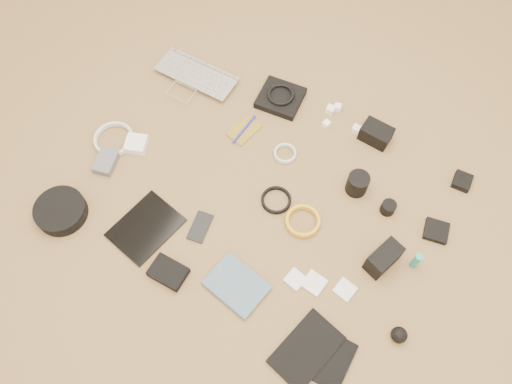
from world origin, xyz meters
The scene contains 33 objects.
laptop centered at (-0.49, 0.34, 0.01)m, with size 0.35×0.24×0.03m, color silver.
headphone_pouch centered at (-0.12, 0.45, 0.02)m, with size 0.17×0.16×0.03m, color black.
headphones centered at (-0.12, 0.45, 0.04)m, with size 0.11×0.11×0.01m, color black.
charger_a centered at (0.08, 0.50, 0.01)m, with size 0.03×0.03×0.03m, color white.
charger_b centered at (0.10, 0.52, 0.01)m, with size 0.03×0.03×0.03m, color white.
charger_c centered at (0.21, 0.46, 0.01)m, with size 0.03×0.03×0.03m, color white.
charger_d centered at (0.10, 0.42, 0.01)m, with size 0.03×0.03×0.02m, color white.
dslr_camera centered at (0.29, 0.46, 0.03)m, with size 0.12×0.08×0.07m, color black.
lens_pouch centered at (0.66, 0.43, 0.01)m, with size 0.06×0.07×0.03m, color black.
notebook_olive centered at (-0.18, 0.25, 0.00)m, with size 0.08×0.13×0.01m, color olive.
pen_blue centered at (-0.18, 0.25, 0.01)m, with size 0.01×0.01×0.16m, color #1621B3.
cable_white_a centered at (0.01, 0.22, 0.01)m, with size 0.09×0.09×0.01m, color silver.
lens_a centered at (0.31, 0.21, 0.04)m, with size 0.08×0.08×0.09m, color black.
lens_b centered at (0.45, 0.18, 0.02)m, with size 0.05×0.05×0.05m, color black.
card_reader centered at (0.64, 0.19, 0.01)m, with size 0.08×0.08×0.02m, color black.
power_brick centered at (-0.52, -0.02, 0.02)m, with size 0.08×0.08×0.03m, color white.
cable_white_b centered at (-0.61, -0.04, 0.01)m, with size 0.16×0.16×0.01m, color silver.
cable_black centered at (0.07, 0.03, 0.01)m, with size 0.11×0.11×0.01m, color black.
cable_yellow centered at (0.20, -0.01, 0.01)m, with size 0.13×0.13×0.01m, color gold.
flash centered at (0.50, -0.02, 0.05)m, with size 0.07×0.12×0.09m, color black.
lens_cleaner centered at (0.61, 0.03, 0.04)m, with size 0.02×0.02×0.08m, color teal.
battery_charger centered at (-0.58, -0.13, 0.02)m, with size 0.07×0.11×0.03m, color #56565B.
tablet centered at (-0.29, -0.29, 0.01)m, with size 0.18×0.24×0.01m, color black.
phone centered at (-0.12, -0.20, 0.00)m, with size 0.06×0.12×0.01m, color black.
filter_case_left centered at (0.27, -0.21, 0.00)m, with size 0.06×0.06×0.01m, color silver.
filter_case_mid centered at (0.33, -0.19, 0.00)m, with size 0.07×0.07×0.01m, color silver.
filter_case_right centered at (0.43, -0.16, 0.00)m, with size 0.06×0.06×0.01m, color silver.
air_blower centered at (0.64, -0.23, 0.03)m, with size 0.05×0.05×0.05m, color black.
headphone_case centered at (-0.59, -0.39, 0.03)m, with size 0.18×0.18×0.05m, color black.
drive_case centered at (-0.13, -0.40, 0.02)m, with size 0.12×0.09×0.03m, color black.
paperback centered at (0.09, -0.40, 0.01)m, with size 0.15×0.19×0.02m, color #466377.
notebook_black_a centered at (0.40, -0.40, 0.01)m, with size 0.14×0.23×0.02m, color black.
notebook_black_b centered at (0.49, -0.40, 0.01)m, with size 0.11×0.17×0.01m, color black.
Camera 1 is at (0.39, -0.73, 1.66)m, focal length 35.00 mm.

